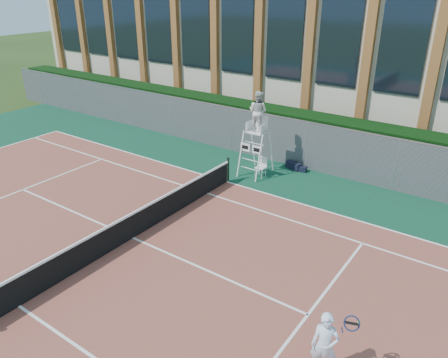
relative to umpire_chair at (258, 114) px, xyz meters
The scene contains 12 objects.
ground 7.58m from the umpire_chair, 94.18° to the right, with size 120.00×120.00×0.00m, color #233814.
apron 6.66m from the umpire_chair, 94.87° to the right, with size 36.00×20.00×0.01m, color #0D392C.
tennis_court 7.58m from the umpire_chair, 94.18° to the right, with size 23.77×10.97×0.02m, color brown.
tennis_net 7.41m from the umpire_chair, 94.18° to the right, with size 0.10×11.30×1.10m.
fence 2.46m from the umpire_chair, 106.43° to the left, with size 40.00×0.06×2.20m, color #595E60, non-canonical shape.
hedge 3.42m from the umpire_chair, 99.92° to the left, with size 40.00×1.40×2.20m, color black.
building 11.00m from the umpire_chair, 92.71° to the left, with size 45.00×10.60×8.22m.
umpire_chair is the anchor object (origin of this frame).
plastic_chair 2.25m from the umpire_chair, 19.88° to the right, with size 0.41×0.41×0.88m.
sports_bag_near 3.15m from the umpire_chair, 50.28° to the left, with size 0.74×0.30×0.32m, color black.
sports_bag_far 3.30m from the umpire_chair, 41.44° to the left, with size 0.61×0.26×0.24m, color black.
tennis_player 11.17m from the umpire_chair, 51.03° to the right, with size 0.95×0.69×1.63m.
Camera 1 is at (9.70, -8.41, 7.88)m, focal length 35.00 mm.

